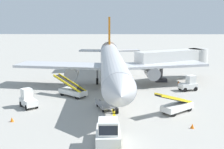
{
  "coord_description": "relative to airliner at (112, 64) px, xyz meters",
  "views": [
    {
      "loc": [
        -0.7,
        -29.52,
        9.87
      ],
      "look_at": [
        -1.28,
        7.64,
        2.5
      ],
      "focal_mm": 45.73,
      "sensor_mm": 36.0,
      "label": 1
    }
  ],
  "objects": [
    {
      "name": "safety_cone_wingtip_left",
      "position": [
        7.55,
        -16.06,
        -3.2
      ],
      "size": [
        0.36,
        0.36,
        0.44
      ],
      "primitive_type": "cone",
      "color": "orange",
      "rests_on": "ground"
    },
    {
      "name": "belt_loader_aft_hold",
      "position": [
        -5.06,
        -5.33,
        -2.64
      ],
      "size": [
        4.75,
        4.0,
        2.59
      ],
      "color": "silver",
      "rests_on": "ground"
    },
    {
      "name": "baggage_tug_near_wing",
      "position": [
        10.68,
        -2.15,
        -2.49
      ],
      "size": [
        2.69,
        2.02,
        2.1
      ],
      "color": "silver",
      "rests_on": "ground"
    },
    {
      "name": "ground_crew_marshaller",
      "position": [
        1.08,
        -5.42,
        -2.51
      ],
      "size": [
        0.36,
        0.24,
        1.7
      ],
      "color": "#26262D",
      "rests_on": "ground"
    },
    {
      "name": "airliner",
      "position": [
        0.0,
        0.0,
        0.0
      ],
      "size": [
        28.57,
        35.32,
        10.1
      ],
      "color": "#B2B5BA",
      "rests_on": "ground"
    },
    {
      "name": "pushback_tug",
      "position": [
        -0.02,
        -19.51,
        -2.42
      ],
      "size": [
        2.02,
        3.66,
        2.2
      ],
      "color": "silver",
      "rests_on": "ground"
    },
    {
      "name": "safety_cone_nose_right",
      "position": [
        -9.5,
        -14.63,
        -3.2
      ],
      "size": [
        0.36,
        0.36,
        0.44
      ],
      "primitive_type": "cone",
      "color": "orange",
      "rests_on": "ground"
    },
    {
      "name": "taxi_line_yellow",
      "position": [
        0.03,
        -6.18,
        -3.41
      ],
      "size": [
        4.8,
        79.89,
        0.01
      ],
      "primitive_type": "cube",
      "rotation": [
        0.0,
        0.0,
        0.06
      ],
      "color": "yellow",
      "rests_on": "ground"
    },
    {
      "name": "ground_plane",
      "position": [
        1.31,
        -11.18,
        -3.42
      ],
      "size": [
        300.0,
        300.0,
        0.0
      ],
      "primitive_type": "plane",
      "color": "#9E9B93"
    },
    {
      "name": "baggage_tug_by_cargo_door",
      "position": [
        -9.32,
        -10.02,
        -2.49
      ],
      "size": [
        2.5,
        2.69,
        2.1
      ],
      "color": "silver",
      "rests_on": "ground"
    },
    {
      "name": "safety_cone_wingtip_right",
      "position": [
        10.14,
        1.95,
        -3.2
      ],
      "size": [
        0.36,
        0.36,
        0.44
      ],
      "primitive_type": "cone",
      "color": "orange",
      "rests_on": "ground"
    },
    {
      "name": "belt_loader_forward_hold",
      "position": [
        6.99,
        -11.62,
        -2.64
      ],
      "size": [
        4.64,
        4.16,
        2.59
      ],
      "color": "silver",
      "rests_on": "ground"
    },
    {
      "name": "jet_bridge",
      "position": [
        10.44,
        4.96,
        0.12
      ],
      "size": [
        12.55,
        8.22,
        4.85
      ],
      "color": "beige",
      "rests_on": "ground"
    },
    {
      "name": "safety_cone_nose_left",
      "position": [
        -0.89,
        -14.71,
        -3.2
      ],
      "size": [
        0.36,
        0.36,
        0.44
      ],
      "primitive_type": "cone",
      "color": "orange",
      "rests_on": "ground"
    },
    {
      "name": "baggage_cart_loaded",
      "position": [
        -0.6,
        -10.49,
        -2.95
      ],
      "size": [
        2.44,
        3.8,
        0.94
      ],
      "color": "#A5A5A8",
      "rests_on": "ground"
    }
  ]
}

